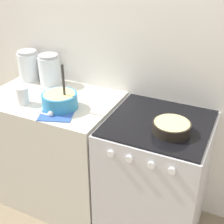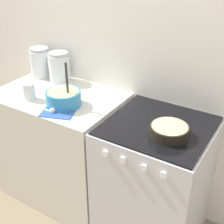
# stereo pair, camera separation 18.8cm
# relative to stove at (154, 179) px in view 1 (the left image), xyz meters

# --- Properties ---
(wall_back) EXTENTS (4.80, 0.05, 2.40)m
(wall_back) POSITION_rel_stove_xyz_m (-0.33, 0.33, 0.76)
(wall_back) COLOR white
(wall_back) RESTS_ON ground_plane
(countertop_cabinet) EXTENTS (0.90, 0.61, 0.89)m
(countertop_cabinet) POSITION_rel_stove_xyz_m (-0.78, 0.00, 0.00)
(countertop_cabinet) COLOR silver
(countertop_cabinet) RESTS_ON ground_plane
(stove) EXTENTS (0.63, 0.63, 0.89)m
(stove) POSITION_rel_stove_xyz_m (0.00, 0.00, 0.00)
(stove) COLOR silver
(stove) RESTS_ON ground_plane
(mixing_bowl) EXTENTS (0.23, 0.23, 0.31)m
(mixing_bowl) POSITION_rel_stove_xyz_m (-0.64, -0.10, 0.50)
(mixing_bowl) COLOR #338CBF
(mixing_bowl) RESTS_ON countertop_cabinet
(baking_pan) EXTENTS (0.22, 0.22, 0.06)m
(baking_pan) POSITION_rel_stove_xyz_m (0.10, -0.08, 0.48)
(baking_pan) COLOR black
(baking_pan) RESTS_ON stove
(storage_jar_left) EXTENTS (0.16, 0.16, 0.23)m
(storage_jar_left) POSITION_rel_stove_xyz_m (-1.12, 0.21, 0.54)
(storage_jar_left) COLOR silver
(storage_jar_left) RESTS_ON countertop_cabinet
(storage_jar_middle) EXTENTS (0.16, 0.16, 0.23)m
(storage_jar_middle) POSITION_rel_stove_xyz_m (-0.93, 0.21, 0.54)
(storage_jar_middle) COLOR silver
(storage_jar_middle) RESTS_ON countertop_cabinet
(tin_can) EXTENTS (0.08, 0.08, 0.11)m
(tin_can) POSITION_rel_stove_xyz_m (-0.90, -0.15, 0.50)
(tin_can) COLOR silver
(tin_can) RESTS_ON countertop_cabinet
(recipe_page) EXTENTS (0.26, 0.26, 0.01)m
(recipe_page) POSITION_rel_stove_xyz_m (-0.61, -0.18, 0.45)
(recipe_page) COLOR #3359B2
(recipe_page) RESTS_ON countertop_cabinet
(measuring_spoon) EXTENTS (0.12, 0.04, 0.04)m
(measuring_spoon) POSITION_rel_stove_xyz_m (-0.64, -0.22, 0.46)
(measuring_spoon) COLOR white
(measuring_spoon) RESTS_ON countertop_cabinet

